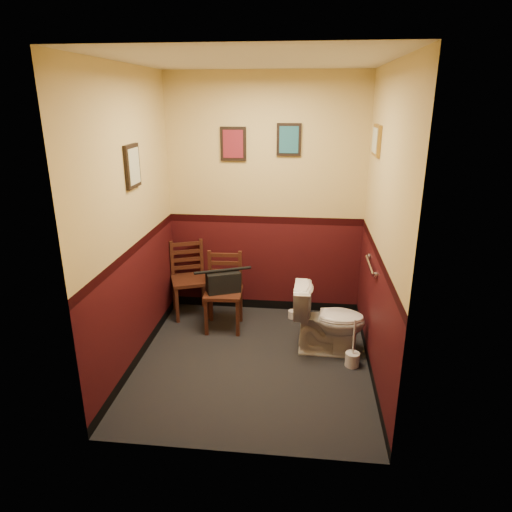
# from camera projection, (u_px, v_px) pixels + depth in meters

# --- Properties ---
(floor) EXTENTS (2.20, 2.40, 0.00)m
(floor) POSITION_uv_depth(u_px,v_px,m) (253.00, 362.00, 4.42)
(floor) COLOR black
(floor) RESTS_ON ground
(ceiling) EXTENTS (2.20, 2.40, 0.00)m
(ceiling) POSITION_uv_depth(u_px,v_px,m) (252.00, 60.00, 3.53)
(ceiling) COLOR silver
(ceiling) RESTS_ON ground
(wall_back) EXTENTS (2.20, 0.00, 2.70)m
(wall_back) POSITION_uv_depth(u_px,v_px,m) (265.00, 199.00, 5.10)
(wall_back) COLOR #3A0C0F
(wall_back) RESTS_ON ground
(wall_front) EXTENTS (2.20, 0.00, 2.70)m
(wall_front) POSITION_uv_depth(u_px,v_px,m) (231.00, 279.00, 2.85)
(wall_front) COLOR #3A0C0F
(wall_front) RESTS_ON ground
(wall_left) EXTENTS (0.00, 2.40, 2.70)m
(wall_left) POSITION_uv_depth(u_px,v_px,m) (131.00, 224.00, 4.09)
(wall_left) COLOR #3A0C0F
(wall_left) RESTS_ON ground
(wall_right) EXTENTS (0.00, 2.40, 2.70)m
(wall_right) POSITION_uv_depth(u_px,v_px,m) (382.00, 231.00, 3.86)
(wall_right) COLOR #3A0C0F
(wall_right) RESTS_ON ground
(grab_bar) EXTENTS (0.05, 0.56, 0.06)m
(grab_bar) POSITION_uv_depth(u_px,v_px,m) (370.00, 265.00, 4.23)
(grab_bar) COLOR silver
(grab_bar) RESTS_ON wall_right
(framed_print_back_a) EXTENTS (0.28, 0.04, 0.36)m
(framed_print_back_a) POSITION_uv_depth(u_px,v_px,m) (233.00, 144.00, 4.92)
(framed_print_back_a) COLOR black
(framed_print_back_a) RESTS_ON wall_back
(framed_print_back_b) EXTENTS (0.26, 0.04, 0.34)m
(framed_print_back_b) POSITION_uv_depth(u_px,v_px,m) (289.00, 140.00, 4.85)
(framed_print_back_b) COLOR black
(framed_print_back_b) RESTS_ON wall_back
(framed_print_left) EXTENTS (0.04, 0.30, 0.38)m
(framed_print_left) POSITION_uv_depth(u_px,v_px,m) (133.00, 166.00, 4.02)
(framed_print_left) COLOR black
(framed_print_left) RESTS_ON wall_left
(framed_print_right) EXTENTS (0.04, 0.34, 0.28)m
(framed_print_right) POSITION_uv_depth(u_px,v_px,m) (376.00, 140.00, 4.20)
(framed_print_right) COLOR olive
(framed_print_right) RESTS_ON wall_right
(toilet) EXTENTS (0.72, 0.42, 0.70)m
(toilet) POSITION_uv_depth(u_px,v_px,m) (329.00, 320.00, 4.50)
(toilet) COLOR white
(toilet) RESTS_ON floor
(toilet_brush) EXTENTS (0.14, 0.14, 0.49)m
(toilet_brush) POSITION_uv_depth(u_px,v_px,m) (352.00, 358.00, 4.33)
(toilet_brush) COLOR silver
(toilet_brush) RESTS_ON floor
(chair_left) EXTENTS (0.52, 0.52, 0.86)m
(chair_left) POSITION_uv_depth(u_px,v_px,m) (189.00, 279.00, 5.30)
(chair_left) COLOR #462015
(chair_left) RESTS_ON floor
(chair_right) EXTENTS (0.41, 0.41, 0.84)m
(chair_right) POSITION_uv_depth(u_px,v_px,m) (224.00, 291.00, 4.97)
(chair_right) COLOR #462015
(chair_right) RESTS_ON floor
(handbag) EXTENTS (0.40, 0.30, 0.26)m
(handbag) POSITION_uv_depth(u_px,v_px,m) (223.00, 282.00, 4.89)
(handbag) COLOR black
(handbag) RESTS_ON chair_right
(tp_stack) EXTENTS (0.21, 0.13, 0.36)m
(tp_stack) POSITION_uv_depth(u_px,v_px,m) (297.00, 306.00, 5.24)
(tp_stack) COLOR silver
(tp_stack) RESTS_ON floor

